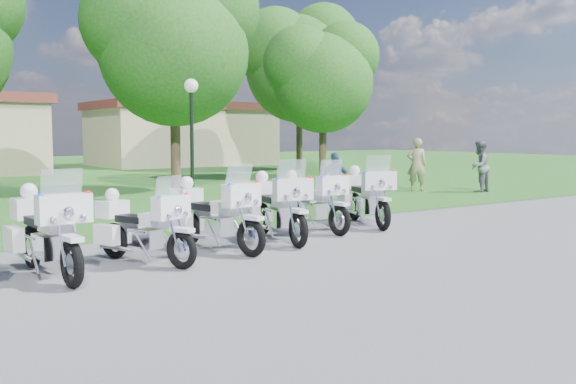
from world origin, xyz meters
TOP-DOWN VIEW (x-y plane):
  - ground at (0.00, 0.00)m, footprint 100.00×100.00m
  - grass_lawn at (0.00, 27.00)m, footprint 100.00×48.00m
  - motorcycle_1 at (-5.42, 0.64)m, footprint 0.87×2.41m
  - motorcycle_2 at (-3.91, 0.74)m, footprint 1.18×2.06m
  - motorcycle_3 at (-2.40, 1.08)m, footprint 1.09×2.33m
  - motorcycle_4 at (-0.85, 1.33)m, footprint 1.07×2.39m
  - motorcycle_5 at (0.49, 1.97)m, footprint 0.76×2.32m
  - motorcycle_6 at (2.06, 1.94)m, footprint 1.32×2.31m
  - lamp_post at (1.29, 9.21)m, footprint 0.44×0.44m
  - tree_2 at (2.13, 12.34)m, footprint 6.26×5.35m
  - tree_3 at (11.41, 15.46)m, footprint 5.63×4.81m
  - tree_4 at (14.29, 21.35)m, footprint 7.26×6.19m
  - building_east at (11.00, 30.00)m, footprint 11.44×7.28m
  - bystander_a at (9.30, 7.22)m, footprint 0.83×0.82m
  - bystander_b at (10.82, 5.65)m, footprint 1.01×0.85m
  - bystander_c at (3.43, 4.71)m, footprint 0.99×0.66m

SIDE VIEW (x-z plane):
  - ground at x=0.00m, z-range 0.00..0.00m
  - grass_lawn at x=0.00m, z-range 0.00..0.01m
  - motorcycle_2 at x=-3.91m, z-range -0.12..1.33m
  - motorcycle_5 at x=0.49m, z-range -0.13..1.43m
  - motorcycle_3 at x=-2.40m, z-range -0.13..1.46m
  - motorcycle_4 at x=-0.85m, z-range -0.13..1.49m
  - motorcycle_1 at x=-5.42m, z-range -0.13..1.49m
  - motorcycle_6 at x=2.06m, z-range -0.13..1.49m
  - bystander_c at x=3.43m, z-range 0.00..1.56m
  - bystander_b at x=10.82m, z-range 0.00..1.84m
  - bystander_a at x=9.30m, z-range 0.00..1.92m
  - building_east at x=11.00m, z-range 0.02..4.12m
  - lamp_post at x=1.29m, z-range 1.00..4.80m
  - tree_3 at x=11.41m, z-range 1.21..8.73m
  - tree_2 at x=2.13m, z-range 1.35..9.70m
  - tree_4 at x=14.29m, z-range 1.57..11.24m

